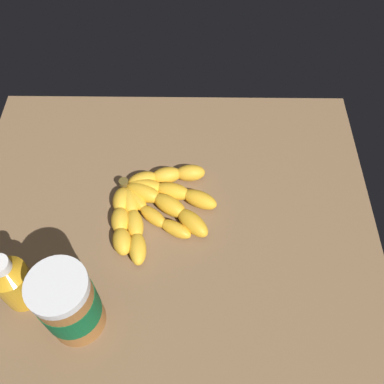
{
  "coord_description": "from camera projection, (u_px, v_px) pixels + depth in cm",
  "views": [
    {
      "loc": [
        -5.04,
        44.55,
        76.35
      ],
      "look_at": [
        -4.52,
        -4.26,
        4.07
      ],
      "focal_mm": 40.49,
      "sensor_mm": 36.0,
      "label": 1
    }
  ],
  "objects": [
    {
      "name": "honey_bottle",
      "position": [
        13.0,
        281.0,
        0.74
      ],
      "size": [
        6.57,
        6.57,
        13.72
      ],
      "color": "orange",
      "rests_on": "ground_plane"
    },
    {
      "name": "banana_bunch",
      "position": [
        154.0,
        204.0,
        0.88
      ],
      "size": [
        22.13,
        23.72,
        3.71
      ],
      "color": "gold",
      "rests_on": "ground_plane"
    },
    {
      "name": "ground_plane",
      "position": [
        170.0,
        226.0,
        0.9
      ],
      "size": [
        83.84,
        71.22,
        4.47
      ],
      "primitive_type": "cube",
      "color": "brown"
    },
    {
      "name": "peanut_butter_jar",
      "position": [
        69.0,
        304.0,
        0.7
      ],
      "size": [
        9.61,
        9.61,
        16.59
      ],
      "color": "#9E602D",
      "rests_on": "ground_plane"
    }
  ]
}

